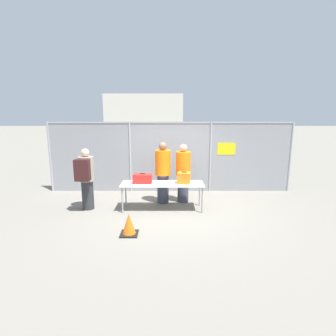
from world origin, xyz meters
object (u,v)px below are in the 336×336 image
suitcase_red (142,179)px  utility_trailer (196,166)px  traveler_hooded (86,177)px  traffic_cone (129,225)px  inspection_table (162,185)px  security_worker_near (163,172)px  security_worker_far (183,173)px  suitcase_orange (184,178)px

suitcase_red → utility_trailer: (1.93, 4.25, -0.46)m
traveler_hooded → traffic_cone: size_ratio=3.54×
inspection_table → suitcase_red: 0.57m
inspection_table → utility_trailer: size_ratio=0.68×
inspection_table → security_worker_near: 0.61m
suitcase_red → security_worker_far: 1.30m
suitcase_red → traffic_cone: size_ratio=1.09×
traveler_hooded → utility_trailer: (3.47, 4.31, -0.53)m
suitcase_orange → security_worker_far: bearing=88.6°
suitcase_orange → security_worker_near: security_worker_near is taller
utility_trailer → inspection_table: bearing=-108.0°
suitcase_orange → traffic_cone: size_ratio=0.81×
utility_trailer → security_worker_far: bearing=-102.2°
suitcase_red → security_worker_near: bearing=43.9°
security_worker_near → suitcase_red: bearing=60.8°
traveler_hooded → suitcase_orange: bearing=-11.9°
traveler_hooded → utility_trailer: size_ratio=0.51×
inspection_table → suitcase_orange: size_ratio=5.78×
security_worker_near → security_worker_far: security_worker_near is taller
suitcase_red → security_worker_far: size_ratio=0.30×
suitcase_orange → traffic_cone: suitcase_orange is taller
inspection_table → suitcase_orange: suitcase_orange is taller
inspection_table → utility_trailer: inspection_table is taller
inspection_table → utility_trailer: (1.39, 4.28, -0.28)m
traffic_cone → inspection_table: bearing=66.3°
security_worker_far → utility_trailer: size_ratio=0.53×
suitcase_red → traffic_cone: (-0.16, -1.63, -0.65)m
security_worker_near → traffic_cone: bearing=88.8°
security_worker_far → utility_trailer: (0.78, 3.64, -0.50)m
suitcase_red → traffic_cone: bearing=-95.5°
inspection_table → traffic_cone: bearing=-113.7°
security_worker_far → suitcase_orange: bearing=69.6°
security_worker_near → utility_trailer: security_worker_near is taller
suitcase_orange → utility_trailer: suitcase_orange is taller
inspection_table → security_worker_near: security_worker_near is taller
security_worker_far → inspection_table: bearing=27.9°
suitcase_orange → utility_trailer: 4.37m
utility_trailer → suitcase_orange: bearing=-100.6°
traveler_hooded → traffic_cone: traveler_hooded is taller
suitcase_orange → traveler_hooded: 2.67m
inspection_table → suitcase_orange: 0.62m
inspection_table → security_worker_far: security_worker_far is taller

